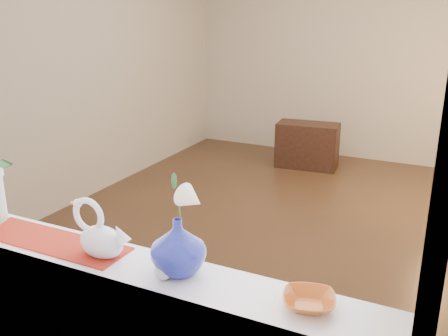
{
  "coord_description": "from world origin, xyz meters",
  "views": [
    {
      "loc": [
        1.1,
        -3.74,
        1.86
      ],
      "look_at": [
        -0.05,
        -1.4,
        1.01
      ],
      "focal_mm": 40.0,
      "sensor_mm": 36.0,
      "label": 1
    }
  ],
  "objects_px": {
    "paperweight": "(163,271)",
    "amber_dish": "(309,302)",
    "side_table": "(307,145)",
    "swan": "(101,230)",
    "blue_vase": "(178,242)"
  },
  "relations": [
    {
      "from": "paperweight",
      "to": "amber_dish",
      "type": "xyz_separation_m",
      "value": [
        0.52,
        0.06,
        -0.01
      ]
    },
    {
      "from": "side_table",
      "to": "paperweight",
      "type": "bearing_deg",
      "value": -85.84
    },
    {
      "from": "paperweight",
      "to": "swan",
      "type": "bearing_deg",
      "value": 172.48
    },
    {
      "from": "amber_dish",
      "to": "side_table",
      "type": "height_order",
      "value": "amber_dish"
    },
    {
      "from": "paperweight",
      "to": "side_table",
      "type": "distance_m",
      "value": 4.38
    },
    {
      "from": "blue_vase",
      "to": "amber_dish",
      "type": "relative_size",
      "value": 1.67
    },
    {
      "from": "paperweight",
      "to": "amber_dish",
      "type": "bearing_deg",
      "value": 6.75
    },
    {
      "from": "blue_vase",
      "to": "side_table",
      "type": "xyz_separation_m",
      "value": [
        -0.77,
        4.19,
        -0.77
      ]
    },
    {
      "from": "paperweight",
      "to": "blue_vase",
      "type": "bearing_deg",
      "value": 70.01
    },
    {
      "from": "side_table",
      "to": "swan",
      "type": "bearing_deg",
      "value": -89.89
    },
    {
      "from": "blue_vase",
      "to": "paperweight",
      "type": "bearing_deg",
      "value": -109.99
    },
    {
      "from": "swan",
      "to": "side_table",
      "type": "height_order",
      "value": "swan"
    },
    {
      "from": "side_table",
      "to": "amber_dish",
      "type": "bearing_deg",
      "value": -78.98
    },
    {
      "from": "swan",
      "to": "paperweight",
      "type": "xyz_separation_m",
      "value": [
        0.31,
        -0.04,
        -0.08
      ]
    },
    {
      "from": "amber_dish",
      "to": "side_table",
      "type": "xyz_separation_m",
      "value": [
        -1.26,
        4.2,
        -0.67
      ]
    }
  ]
}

